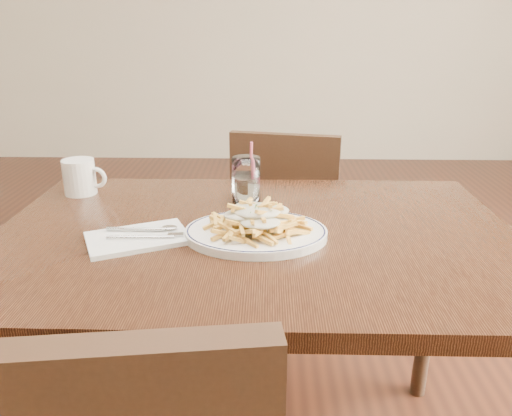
{
  "coord_description": "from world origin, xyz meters",
  "views": [
    {
      "loc": [
        0.03,
        -1.06,
        1.2
      ],
      "look_at": [
        0.0,
        -0.04,
        0.82
      ],
      "focal_mm": 35.0,
      "sensor_mm": 36.0,
      "label": 1
    }
  ],
  "objects_px": {
    "fries_plate": "(256,233)",
    "water_glass": "(246,182)",
    "chair_far": "(287,222)",
    "coffee_mug": "(80,177)",
    "table": "(255,261)",
    "loaded_fries": "(256,215)"
  },
  "relations": [
    {
      "from": "loaded_fries",
      "to": "fries_plate",
      "type": "bearing_deg",
      "value": 180.0
    },
    {
      "from": "chair_far",
      "to": "fries_plate",
      "type": "bearing_deg",
      "value": -97.38
    },
    {
      "from": "table",
      "to": "loaded_fries",
      "type": "relative_size",
      "value": 5.63
    },
    {
      "from": "coffee_mug",
      "to": "fries_plate",
      "type": "bearing_deg",
      "value": -30.46
    },
    {
      "from": "chair_far",
      "to": "coffee_mug",
      "type": "distance_m",
      "value": 0.83
    },
    {
      "from": "chair_far",
      "to": "loaded_fries",
      "type": "bearing_deg",
      "value": -97.38
    },
    {
      "from": "fries_plate",
      "to": "loaded_fries",
      "type": "xyz_separation_m",
      "value": [
        0.0,
        0.0,
        0.04
      ]
    },
    {
      "from": "table",
      "to": "chair_far",
      "type": "distance_m",
      "value": 0.77
    },
    {
      "from": "table",
      "to": "water_glass",
      "type": "relative_size",
      "value": 7.3
    },
    {
      "from": "water_glass",
      "to": "loaded_fries",
      "type": "bearing_deg",
      "value": -82.28
    },
    {
      "from": "chair_far",
      "to": "water_glass",
      "type": "bearing_deg",
      "value": -103.93
    },
    {
      "from": "table",
      "to": "fries_plate",
      "type": "distance_m",
      "value": 0.1
    },
    {
      "from": "loaded_fries",
      "to": "coffee_mug",
      "type": "height_order",
      "value": "coffee_mug"
    },
    {
      "from": "table",
      "to": "coffee_mug",
      "type": "bearing_deg",
      "value": 152.69
    },
    {
      "from": "fries_plate",
      "to": "table",
      "type": "bearing_deg",
      "value": 93.95
    },
    {
      "from": "loaded_fries",
      "to": "water_glass",
      "type": "bearing_deg",
      "value": 97.72
    },
    {
      "from": "loaded_fries",
      "to": "coffee_mug",
      "type": "bearing_deg",
      "value": 149.54
    },
    {
      "from": "loaded_fries",
      "to": "chair_far",
      "type": "bearing_deg",
      "value": 82.62
    },
    {
      "from": "fries_plate",
      "to": "water_glass",
      "type": "xyz_separation_m",
      "value": [
        -0.03,
        0.24,
        0.04
      ]
    },
    {
      "from": "table",
      "to": "fries_plate",
      "type": "height_order",
      "value": "fries_plate"
    },
    {
      "from": "fries_plate",
      "to": "coffee_mug",
      "type": "xyz_separation_m",
      "value": [
        -0.5,
        0.29,
        0.04
      ]
    },
    {
      "from": "table",
      "to": "water_glass",
      "type": "bearing_deg",
      "value": 98.4
    }
  ]
}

